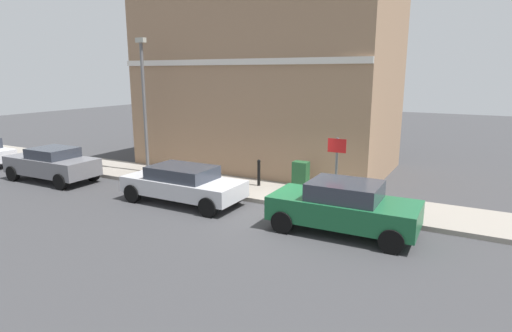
% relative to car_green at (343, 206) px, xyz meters
% --- Properties ---
extents(ground, '(80.00, 80.00, 0.00)m').
position_rel_car_green_xyz_m(ground, '(0.53, 2.27, -0.77)').
color(ground, '#38383A').
extents(sidewalk, '(2.51, 30.00, 0.15)m').
position_rel_car_green_xyz_m(sidewalk, '(2.48, 8.27, -0.69)').
color(sidewalk, gray).
rests_on(sidewalk, ground).
extents(corner_building, '(6.44, 11.31, 8.32)m').
position_rel_car_green_xyz_m(corner_building, '(6.90, 5.92, 3.39)').
color(corner_building, '#937256').
rests_on(corner_building, ground).
extents(car_green, '(1.93, 4.12, 1.48)m').
position_rel_car_green_xyz_m(car_green, '(0.00, 0.00, 0.00)').
color(car_green, '#195933').
rests_on(car_green, ground).
extents(car_silver, '(1.82, 4.30, 1.30)m').
position_rel_car_green_xyz_m(car_silver, '(0.06, 5.72, -0.06)').
color(car_silver, '#B7B7BC').
rests_on(car_silver, ground).
extents(car_grey, '(1.84, 4.09, 1.42)m').
position_rel_car_green_xyz_m(car_grey, '(-0.13, 12.42, -0.03)').
color(car_grey, slate).
rests_on(car_grey, ground).
extents(utility_cabinet, '(0.46, 0.61, 1.15)m').
position_rel_car_green_xyz_m(utility_cabinet, '(2.74, 2.44, -0.08)').
color(utility_cabinet, '#1E4C28').
rests_on(utility_cabinet, sidewalk).
extents(bollard_near_cabinet, '(0.14, 0.14, 1.04)m').
position_rel_car_green_xyz_m(bollard_near_cabinet, '(2.84, 4.23, -0.06)').
color(bollard_near_cabinet, black).
rests_on(bollard_near_cabinet, sidewalk).
extents(street_sign, '(0.08, 0.60, 2.30)m').
position_rel_car_green_xyz_m(street_sign, '(1.60, 0.76, 0.90)').
color(street_sign, '#59595B').
rests_on(street_sign, sidewalk).
extents(lamppost, '(0.20, 0.44, 5.72)m').
position_rel_car_green_xyz_m(lamppost, '(2.58, 9.67, 2.54)').
color(lamppost, '#59595B').
rests_on(lamppost, sidewalk).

